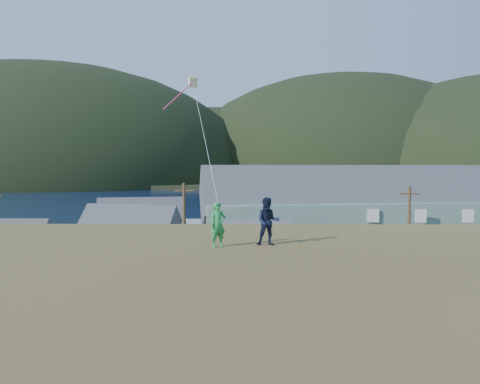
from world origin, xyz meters
The scene contains 16 objects.
ground centered at (0.00, 0.00, 0.00)m, with size 900.00×900.00×0.00m, color #0A1638.
grass_strip centered at (0.00, -2.00, 0.05)m, with size 110.00×8.00×0.10m, color #4C3D19.
waterfront_lot centered at (0.00, 17.00, 0.06)m, with size 72.00×36.00×0.12m, color #28282B.
wharf centered at (-6.00, 40.00, 0.45)m, with size 26.00×14.00×0.90m, color gray.
far_shore centered at (0.00, 330.00, 1.00)m, with size 900.00×320.00×2.00m, color black.
far_hills centered at (35.59, 279.38, 2.00)m, with size 760.00×265.00×143.00m.
lodge centered at (16.05, 18.81, 4.78)m, with size 36.49×15.35×12.44m.
shed_teal centered at (-18.73, 5.87, 2.41)m, with size 8.34×5.99×6.44m.
shed_palegreen_near centered at (-8.76, 11.94, 2.79)m, with size 11.36×8.53×7.42m.
shed_white centered at (4.27, 9.62, 2.25)m, with size 8.06×6.05×5.82m.
shed_palegreen_far centered at (-10.00, 24.05, 2.85)m, with size 12.21×8.65×7.46m.
utility_poles centered at (-0.53, 1.50, 4.35)m, with size 33.78×0.24×8.68m.
parked_cars centered at (-8.81, 21.88, 0.86)m, with size 25.33×13.44×1.57m.
kite_flyer_green centered at (2.54, -19.25, 8.00)m, with size 0.59×0.39×1.61m, color green.
kite_flyer_navy centered at (4.34, -18.85, 8.07)m, with size 0.85×0.66×1.75m, color black.
kite_rig centered at (0.54, -10.20, 14.50)m, with size 1.61×5.01×11.31m.
Camera 1 is at (3.54, -35.80, 10.04)m, focal length 35.00 mm.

